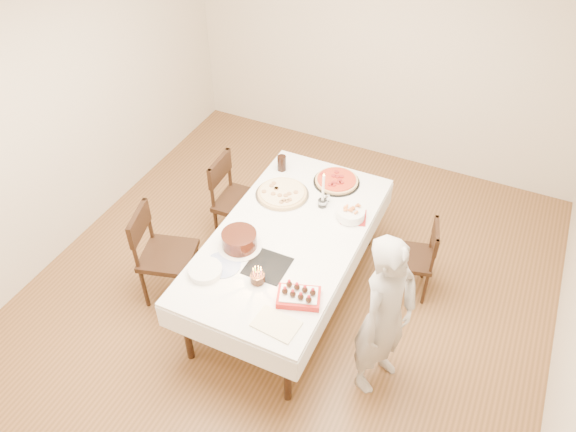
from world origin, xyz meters
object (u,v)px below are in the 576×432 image
at_px(chair_right_savory, 411,258).
at_px(pizza_white, 282,193).
at_px(chair_left_dessert, 168,256).
at_px(cola_glass, 282,163).
at_px(dining_table, 288,266).
at_px(strawberry_box, 299,296).
at_px(layer_cake, 239,240).
at_px(pasta_bowl, 351,214).
at_px(pizza_pepperoni, 337,181).
at_px(chair_left_savory, 241,202).
at_px(taper_candle, 323,190).
at_px(person, 385,317).
at_px(birthday_cake, 257,275).

relative_size(chair_right_savory, pizza_white, 1.63).
height_order(chair_left_dessert, cola_glass, chair_left_dessert).
distance_m(dining_table, pizza_white, 0.65).
bearing_deg(strawberry_box, layer_cake, 155.32).
bearing_deg(pasta_bowl, pizza_pepperoni, 125.36).
relative_size(dining_table, chair_right_savory, 2.73).
bearing_deg(chair_left_savory, chair_left_dessert, 73.69).
height_order(chair_right_savory, taper_candle, taper_candle).
xyz_separation_m(chair_left_dessert, layer_cake, (0.66, 0.12, 0.35)).
relative_size(person, strawberry_box, 4.68).
bearing_deg(chair_left_savory, pizza_white, 172.08).
xyz_separation_m(chair_left_savory, person, (1.72, -0.95, 0.27)).
xyz_separation_m(chair_right_savory, strawberry_box, (-0.58, -1.12, 0.40)).
height_order(chair_left_savory, pasta_bowl, chair_left_savory).
relative_size(pizza_pepperoni, cola_glass, 2.80).
distance_m(person, birthday_cake, 0.99).
relative_size(person, birthday_cake, 11.47).
relative_size(chair_left_dessert, pasta_bowl, 3.91).
xyz_separation_m(person, birthday_cake, (-0.98, -0.10, 0.09)).
height_order(cola_glass, birthday_cake, cola_glass).
bearing_deg(strawberry_box, chair_right_savory, 62.85).
bearing_deg(chair_left_savory, strawberry_box, 133.03).
xyz_separation_m(person, pizza_pepperoni, (-0.88, 1.28, 0.04)).
distance_m(dining_table, cola_glass, 1.00).
bearing_deg(layer_cake, cola_glass, 97.30).
xyz_separation_m(chair_left_dessert, person, (1.94, -0.05, 0.27)).
xyz_separation_m(chair_left_savory, layer_cake, (0.43, -0.77, 0.36)).
distance_m(chair_right_savory, pizza_pepperoni, 0.96).
bearing_deg(pasta_bowl, strawberry_box, -91.55).
relative_size(pasta_bowl, strawberry_box, 0.77).
height_order(person, pizza_white, person).
bearing_deg(layer_cake, birthday_cake, -41.88).
bearing_deg(chair_right_savory, chair_left_savory, 166.80).
xyz_separation_m(chair_right_savory, chair_left_savory, (-1.67, -0.05, 0.07)).
xyz_separation_m(dining_table, taper_candle, (0.12, 0.46, 0.56)).
height_order(dining_table, person, person).
distance_m(pizza_pepperoni, birthday_cake, 1.38).
height_order(chair_right_savory, birthday_cake, birthday_cake).
height_order(chair_left_dessert, person, person).
height_order(person, pasta_bowl, person).
height_order(chair_left_savory, layer_cake, chair_left_savory).
bearing_deg(strawberry_box, pasta_bowl, 88.45).
distance_m(chair_right_savory, pasta_bowl, 0.69).
distance_m(cola_glass, strawberry_box, 1.58).
xyz_separation_m(chair_right_savory, cola_glass, (-1.37, 0.25, 0.43)).
bearing_deg(taper_candle, pasta_bowl, -8.31).
relative_size(chair_right_savory, person, 0.53).
height_order(chair_left_savory, strawberry_box, chair_left_savory).
distance_m(chair_left_savory, chair_left_dessert, 0.92).
bearing_deg(taper_candle, cola_glass, 149.46).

